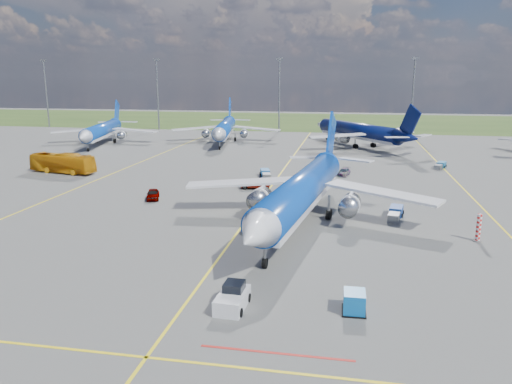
% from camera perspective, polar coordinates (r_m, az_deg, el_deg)
% --- Properties ---
extents(ground, '(400.00, 400.00, 0.00)m').
position_cam_1_polar(ground, '(51.04, -3.66, -6.73)').
color(ground, '#51514F').
rests_on(ground, ground).
extents(grass_strip, '(400.00, 80.00, 0.01)m').
position_cam_1_polar(grass_strip, '(197.61, 7.18, 8.03)').
color(grass_strip, '#2D4719').
rests_on(grass_strip, ground).
extents(taxiway_lines, '(60.25, 160.00, 0.02)m').
position_cam_1_polar(taxiway_lines, '(77.09, 1.52, 0.17)').
color(taxiway_lines, yellow).
rests_on(taxiway_lines, ground).
extents(floodlight_masts, '(202.20, 0.50, 22.70)m').
position_cam_1_polar(floodlight_masts, '(156.56, 10.09, 11.22)').
color(floodlight_masts, slate).
rests_on(floodlight_masts, ground).
extents(warning_post, '(0.50, 0.50, 3.00)m').
position_cam_1_polar(warning_post, '(58.43, 24.09, -3.75)').
color(warning_post, red).
rests_on(warning_post, ground).
extents(bg_jet_nw, '(37.48, 44.56, 10.23)m').
position_cam_1_polar(bg_jet_nw, '(136.08, -17.08, 5.27)').
color(bg_jet_nw, '#0B3FA7').
rests_on(bg_jet_nw, ground).
extents(bg_jet_nnw, '(37.36, 45.53, 10.78)m').
position_cam_1_polar(bg_jet_nnw, '(133.63, -3.58, 5.68)').
color(bg_jet_nnw, '#0B3FA7').
rests_on(bg_jet_nnw, ground).
extents(bg_jet_n, '(50.91, 53.35, 11.12)m').
position_cam_1_polar(bg_jet_n, '(128.25, 11.53, 5.13)').
color(bg_jet_n, '#081244').
rests_on(bg_jet_n, ground).
extents(main_airliner, '(39.71, 48.93, 11.76)m').
position_cam_1_polar(main_airliner, '(60.29, 5.20, -3.61)').
color(main_airliner, '#0B3FA7').
rests_on(main_airliner, ground).
extents(pushback_tug, '(2.17, 5.48, 1.85)m').
position_cam_1_polar(pushback_tug, '(39.05, -2.68, -12.00)').
color(pushback_tug, silver).
rests_on(pushback_tug, ground).
extents(uld_container, '(1.63, 2.03, 1.60)m').
position_cam_1_polar(uld_container, '(38.97, 11.17, -12.22)').
color(uld_container, '#0C5EAC').
rests_on(uld_container, ground).
extents(apron_bus, '(13.19, 5.37, 3.58)m').
position_cam_1_polar(apron_bus, '(97.50, -21.24, 3.09)').
color(apron_bus, '#C57C0B').
rests_on(apron_bus, ground).
extents(service_car_a, '(3.02, 4.59, 1.45)m').
position_cam_1_polar(service_car_a, '(73.14, -11.70, -0.24)').
color(service_car_a, '#999999').
rests_on(service_car_a, ground).
extents(service_car_b, '(5.01, 3.01, 1.30)m').
position_cam_1_polar(service_car_b, '(78.45, -0.09, 0.88)').
color(service_car_b, '#999999').
rests_on(service_car_b, ground).
extents(service_car_c, '(2.58, 4.40, 1.20)m').
position_cam_1_polar(service_car_c, '(90.29, 10.02, 2.28)').
color(service_car_c, '#999999').
rests_on(service_car_c, ground).
extents(baggage_tug_w, '(2.36, 5.46, 1.19)m').
position_cam_1_polar(baggage_tug_w, '(64.88, 15.64, -2.33)').
color(baggage_tug_w, navy).
rests_on(baggage_tug_w, ground).
extents(baggage_tug_c, '(2.70, 5.45, 1.18)m').
position_cam_1_polar(baggage_tug_c, '(87.44, 1.09, 2.09)').
color(baggage_tug_c, '#19579A').
rests_on(baggage_tug_c, ground).
extents(baggage_tug_e, '(2.95, 4.92, 1.08)m').
position_cam_1_polar(baggage_tug_e, '(102.25, 20.31, 2.86)').
color(baggage_tug_e, '#196097').
rests_on(baggage_tug_e, ground).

